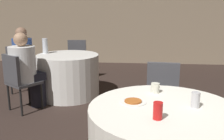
% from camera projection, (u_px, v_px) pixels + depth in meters
% --- Properties ---
extents(wall_back, '(16.00, 0.06, 2.80)m').
position_uv_depth(wall_back, '(143.00, 13.00, 6.79)').
color(wall_back, gray).
rests_on(wall_back, ground_plane).
extents(table_far, '(1.05, 1.05, 0.73)m').
position_uv_depth(table_far, '(68.00, 75.00, 4.32)').
color(table_far, white).
rests_on(table_far, ground_plane).
extents(chair_near_north, '(0.44, 0.44, 0.86)m').
position_uv_depth(chair_near_north, '(162.00, 93.00, 2.93)').
color(chair_near_north, '#47474C').
rests_on(chair_near_north, ground_plane).
extents(chair_far_west, '(0.45, 0.45, 0.86)m').
position_uv_depth(chair_far_west, '(19.00, 64.00, 4.48)').
color(chair_far_west, '#47474C').
rests_on(chair_far_west, ground_plane).
extents(chair_far_southwest, '(0.56, 0.56, 0.86)m').
position_uv_depth(chair_far_southwest, '(18.00, 78.00, 3.58)').
color(chair_far_southwest, '#47474C').
rests_on(chair_far_southwest, ground_plane).
extents(chair_far_north, '(0.43, 0.43, 0.86)m').
position_uv_depth(chair_far_north, '(77.00, 57.00, 5.19)').
color(chair_far_north, '#47474C').
rests_on(chair_far_north, ground_plane).
extents(person_blue_shirt, '(0.51, 0.36, 1.18)m').
position_uv_depth(person_blue_shirt, '(27.00, 60.00, 4.43)').
color(person_blue_shirt, '#33384C').
rests_on(person_blue_shirt, ground_plane).
extents(person_white_shirt, '(0.49, 0.51, 1.16)m').
position_uv_depth(person_white_shirt, '(27.00, 70.00, 3.67)').
color(person_white_shirt, black).
rests_on(person_white_shirt, ground_plane).
extents(pizza_plate_near, '(0.22, 0.22, 0.02)m').
position_uv_depth(pizza_plate_near, '(133.00, 102.00, 2.03)').
color(pizza_plate_near, white).
rests_on(pizza_plate_near, table_near).
extents(soda_can_silver, '(0.07, 0.07, 0.12)m').
position_uv_depth(soda_can_silver, '(195.00, 100.00, 1.91)').
color(soda_can_silver, silver).
rests_on(soda_can_silver, table_near).
extents(soda_can_red, '(0.07, 0.07, 0.12)m').
position_uv_depth(soda_can_red, '(158.00, 111.00, 1.70)').
color(soda_can_red, red).
rests_on(soda_can_red, table_near).
extents(cup_near, '(0.08, 0.08, 0.09)m').
position_uv_depth(cup_near, '(155.00, 88.00, 2.27)').
color(cup_near, silver).
rests_on(cup_near, table_near).
extents(bottle_far, '(0.09, 0.09, 0.26)m').
position_uv_depth(bottle_far, '(45.00, 46.00, 4.34)').
color(bottle_far, silver).
rests_on(bottle_far, table_far).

